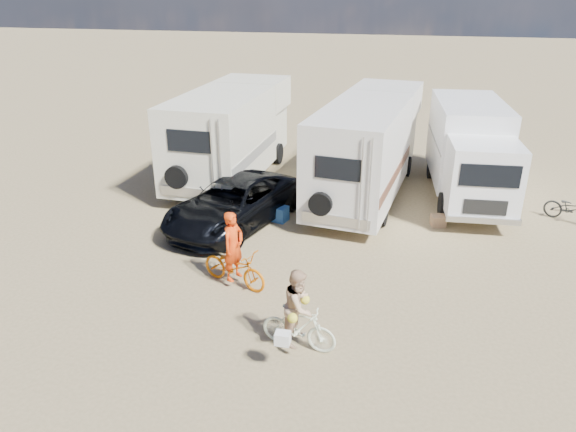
% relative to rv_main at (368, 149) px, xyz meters
% --- Properties ---
extents(ground, '(140.00, 140.00, 0.00)m').
position_rel_rv_main_xyz_m(ground, '(-0.43, -6.70, -1.65)').
color(ground, '#97825A').
rests_on(ground, ground).
extents(rv_main, '(3.37, 8.25, 3.29)m').
position_rel_rv_main_xyz_m(rv_main, '(0.00, 0.00, 0.00)').
color(rv_main, white).
rests_on(rv_main, ground).
extents(rv_left, '(2.86, 7.24, 3.30)m').
position_rel_rv_main_xyz_m(rv_left, '(-5.05, 0.58, 0.00)').
color(rv_left, '#F0E5D0').
rests_on(rv_left, ground).
extents(box_truck, '(2.62, 6.46, 3.12)m').
position_rel_rv_main_xyz_m(box_truck, '(3.35, 0.40, -0.09)').
color(box_truck, white).
rests_on(box_truck, ground).
extents(dark_suv, '(3.71, 5.49, 1.40)m').
position_rel_rv_main_xyz_m(dark_suv, '(-3.70, -3.45, -0.95)').
color(dark_suv, black).
rests_on(dark_suv, ground).
extents(bike_man, '(1.94, 1.25, 0.96)m').
position_rel_rv_main_xyz_m(bike_man, '(-2.60, -6.84, -1.17)').
color(bike_man, '#C15803').
rests_on(bike_man, ground).
extents(bike_woman, '(1.61, 0.68, 0.94)m').
position_rel_rv_main_xyz_m(bike_woman, '(-0.58, -8.91, -1.18)').
color(bike_woman, silver).
rests_on(bike_woman, ground).
extents(rider_man, '(0.61, 0.74, 1.74)m').
position_rel_rv_main_xyz_m(rider_man, '(-2.60, -6.84, -0.78)').
color(rider_man, '#E63C0B').
rests_on(rider_man, ground).
extents(rider_woman, '(0.72, 0.86, 1.59)m').
position_rel_rv_main_xyz_m(rider_woman, '(-0.58, -8.91, -0.85)').
color(rider_woman, tan).
rests_on(rider_woman, ground).
extents(bike_parked, '(1.72, 1.35, 0.87)m').
position_rel_rv_main_xyz_m(bike_parked, '(6.38, -1.02, -1.21)').
color(bike_parked, '#242624').
rests_on(bike_parked, ground).
extents(cooler, '(0.68, 0.57, 0.47)m').
position_rel_rv_main_xyz_m(cooler, '(-2.47, -2.87, -1.41)').
color(cooler, '#26569B').
rests_on(cooler, ground).
extents(crate, '(0.49, 0.49, 0.33)m').
position_rel_rv_main_xyz_m(crate, '(2.38, -2.19, -1.48)').
color(crate, '#936F4E').
rests_on(crate, ground).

